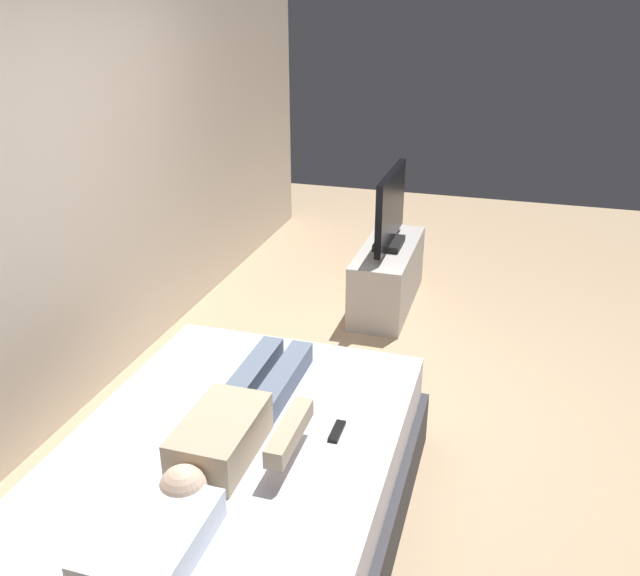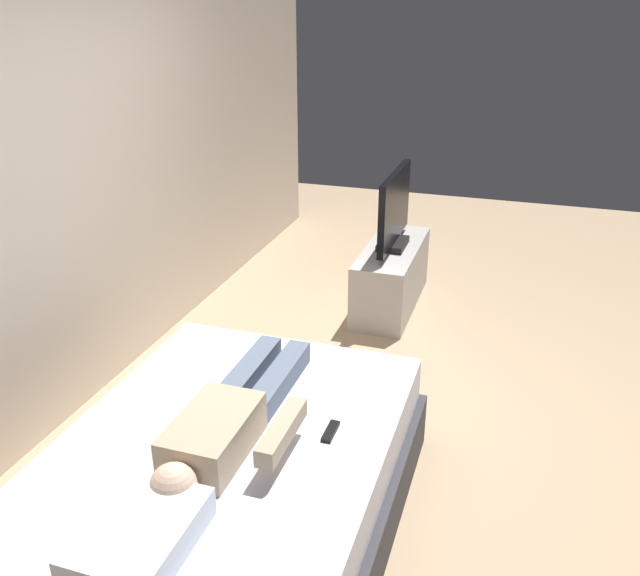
{
  "view_description": "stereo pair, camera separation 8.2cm",
  "coord_description": "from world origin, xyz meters",
  "views": [
    {
      "loc": [
        -3.12,
        -0.62,
        2.3
      ],
      "look_at": [
        0.35,
        0.43,
        0.69
      ],
      "focal_mm": 37.41,
      "sensor_mm": 36.0,
      "label": 1
    },
    {
      "loc": [
        -3.09,
        -0.69,
        2.3
      ],
      "look_at": [
        0.35,
        0.43,
        0.69
      ],
      "focal_mm": 37.41,
      "sensor_mm": 36.0,
      "label": 2
    }
  ],
  "objects": [
    {
      "name": "bed",
      "position": [
        -0.98,
        0.43,
        0.26
      ],
      "size": [
        1.96,
        1.46,
        0.54
      ],
      "color": "#333338",
      "rests_on": "ground"
    },
    {
      "name": "person",
      "position": [
        -0.95,
        0.41,
        0.62
      ],
      "size": [
        1.26,
        0.46,
        0.18
      ],
      "color": "tan",
      "rests_on": "bed"
    },
    {
      "name": "tv_stand",
      "position": [
        1.68,
        0.27,
        0.25
      ],
      "size": [
        1.1,
        0.4,
        0.5
      ],
      "primitive_type": "cube",
      "color": "#B7B2AD",
      "rests_on": "ground"
    },
    {
      "name": "remote",
      "position": [
        -0.8,
        0.01,
        0.55
      ],
      "size": [
        0.15,
        0.04,
        0.02
      ],
      "primitive_type": "cube",
      "color": "black",
      "rests_on": "bed"
    },
    {
      "name": "back_wall",
      "position": [
        0.4,
        1.79,
        1.4
      ],
      "size": [
        6.4,
        0.1,
        2.8
      ],
      "primitive_type": "cube",
      "color": "beige",
      "rests_on": "ground"
    },
    {
      "name": "tv",
      "position": [
        1.68,
        0.27,
        0.78
      ],
      "size": [
        0.88,
        0.2,
        0.59
      ],
      "color": "black",
      "rests_on": "tv_stand"
    },
    {
      "name": "pillow",
      "position": [
        -1.64,
        0.43,
        0.6
      ],
      "size": [
        0.48,
        0.34,
        0.12
      ],
      "primitive_type": "cube",
      "color": "white",
      "rests_on": "bed"
    },
    {
      "name": "ground_plane",
      "position": [
        0.0,
        0.0,
        0.0
      ],
      "size": [
        10.0,
        10.0,
        0.0
      ],
      "primitive_type": "plane",
      "color": "tan"
    }
  ]
}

